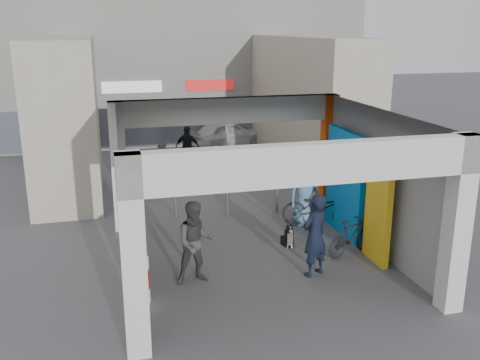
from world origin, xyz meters
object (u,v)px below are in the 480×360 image
object	(u,v)px
border_collie	(288,237)
bicycle_front	(320,208)
man_elderly	(305,193)
white_van	(228,133)
produce_stand	(146,176)
cafe_set	(155,181)
man_crates	(188,147)
man_back_turned	(196,242)
man_with_dog	(315,235)
bicycle_rear	(351,237)

from	to	relation	value
border_collie	bicycle_front	size ratio (longest dim) A/B	0.30
man_elderly	white_van	bearing A→B (deg)	80.41
produce_stand	bicycle_front	xyz separation A→B (m)	(4.28, -5.46, 0.25)
cafe_set	bicycle_front	xyz separation A→B (m)	(4.07, -4.67, 0.24)
man_elderly	man_crates	xyz separation A→B (m)	(-2.16, 6.91, -0.08)
border_collie	bicycle_front	world-z (taller)	bicycle_front
man_back_turned	man_elderly	size ratio (longest dim) A/B	0.99
bicycle_front	man_elderly	bearing A→B (deg)	71.07
border_collie	man_back_turned	size ratio (longest dim) A/B	0.34
produce_stand	man_back_turned	size ratio (longest dim) A/B	0.63
border_collie	white_van	distance (m)	11.86
man_with_dog	man_elderly	distance (m)	3.19
produce_stand	border_collie	distance (m)	7.21
produce_stand	man_back_turned	world-z (taller)	man_back_turned
border_collie	cafe_set	bearing A→B (deg)	105.63
produce_stand	bicycle_front	distance (m)	6.95
man_with_dog	man_elderly	size ratio (longest dim) A/B	1.02
cafe_set	produce_stand	size ratio (longest dim) A/B	1.25
cafe_set	border_collie	distance (m)	6.40
cafe_set	bicycle_rear	xyz separation A→B (m)	(4.07, -6.60, 0.15)
man_with_dog	border_collie	bearing A→B (deg)	-114.53
produce_stand	white_van	distance (m)	6.70
man_with_dog	bicycle_rear	size ratio (longest dim) A/B	1.24
man_crates	bicycle_front	distance (m)	7.64
produce_stand	man_with_dog	xyz separation A→B (m)	(2.99, -8.21, 0.64)
produce_stand	white_van	bearing A→B (deg)	57.73
man_back_turned	white_van	size ratio (longest dim) A/B	0.51
cafe_set	bicycle_front	world-z (taller)	bicycle_front
man_elderly	white_van	size ratio (longest dim) A/B	0.51
border_collie	man_with_dog	bearing A→B (deg)	-99.26
cafe_set	man_elderly	world-z (taller)	man_elderly
cafe_set	produce_stand	distance (m)	0.82
produce_stand	white_van	world-z (taller)	white_van
border_collie	bicycle_front	bearing A→B (deg)	30.14
border_collie	man_elderly	size ratio (longest dim) A/B	0.33
man_crates	bicycle_rear	bearing A→B (deg)	128.74
man_crates	cafe_set	bearing A→B (deg)	81.84
man_back_turned	bicycle_rear	world-z (taller)	man_back_turned
man_back_turned	white_van	bearing A→B (deg)	71.33
cafe_set	man_back_turned	distance (m)	7.12
bicycle_rear	man_with_dog	bearing A→B (deg)	100.49
man_crates	man_back_turned	bearing A→B (deg)	105.31
border_collie	man_crates	xyz separation A→B (m)	(-1.20, 8.31, 0.59)
man_back_turned	white_van	xyz separation A→B (m)	(3.78, 13.11, -0.30)
produce_stand	border_collie	bearing A→B (deg)	-59.17
produce_stand	man_with_dog	distance (m)	8.76
cafe_set	man_crates	distance (m)	3.03
produce_stand	border_collie	xyz separation A→B (m)	(2.97, -6.57, -0.05)
man_elderly	bicycle_front	world-z (taller)	man_elderly
man_back_turned	bicycle_rear	xyz separation A→B (m)	(3.88, 0.49, -0.46)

